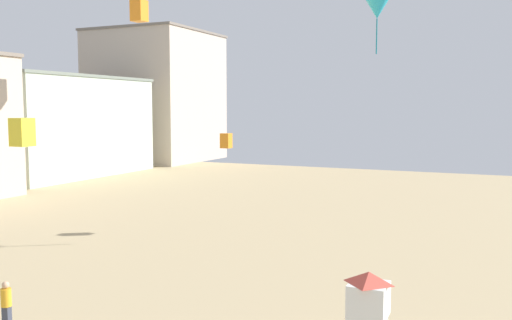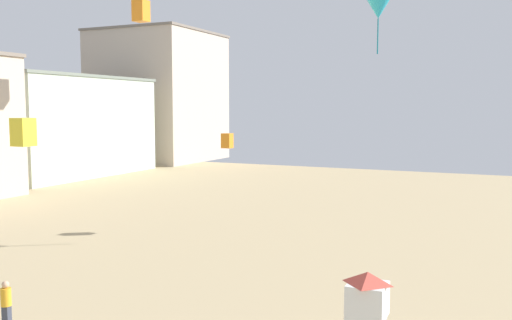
{
  "view_description": "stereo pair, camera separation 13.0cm",
  "coord_description": "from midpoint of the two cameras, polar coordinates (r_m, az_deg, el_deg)",
  "views": [
    {
      "loc": [
        15.18,
        -5.67,
        7.34
      ],
      "look_at": [
        5.98,
        14.66,
        5.24
      ],
      "focal_mm": 38.93,
      "sensor_mm": 36.0,
      "label": 1
    },
    {
      "loc": [
        15.3,
        -5.62,
        7.34
      ],
      "look_at": [
        5.98,
        14.66,
        5.24
      ],
      "focal_mm": 38.93,
      "sensor_mm": 36.0,
      "label": 2
    }
  ],
  "objects": [
    {
      "name": "kite_flyer",
      "position": [
        20.68,
        -24.12,
        -13.2
      ],
      "size": [
        0.34,
        0.34,
        1.64
      ],
      "rotation": [
        0.0,
        0.0,
        1.84
      ],
      "color": "#383D4C",
      "rests_on": "ground"
    },
    {
      "name": "kite_cyan_delta",
      "position": [
        32.98,
        12.57,
        14.93
      ],
      "size": [
        1.35,
        1.35,
        3.07
      ],
      "color": "#2DB7CC"
    },
    {
      "name": "kite_yellow_box_2",
      "position": [
        29.18,
        -22.68,
        2.67
      ],
      "size": [
        0.87,
        0.87,
        1.37
      ],
      "color": "yellow"
    },
    {
      "name": "kite_orange_box",
      "position": [
        47.56,
        -11.66,
        14.76
      ],
      "size": [
        1.08,
        1.08,
        1.7
      ],
      "color": "orange"
    },
    {
      "name": "kite_orange_box_2",
      "position": [
        33.13,
        -2.87,
        1.99
      ],
      "size": [
        0.56,
        0.56,
        0.88
      ],
      "color": "orange"
    },
    {
      "name": "boardwalk_hotel_mid",
      "position": [
        64.78,
        -19.61,
        3.34
      ],
      "size": [
        12.3,
        19.61,
        10.78
      ],
      "color": "#B7C6B2",
      "rests_on": "ground"
    },
    {
      "name": "lifeguard_stand",
      "position": [
        17.13,
        11.59,
        -13.47
      ],
      "size": [
        1.1,
        1.1,
        2.55
      ],
      "rotation": [
        0.0,
        0.0,
        0.11
      ],
      "color": "white",
      "rests_on": "ground"
    },
    {
      "name": "boardwalk_hotel_far",
      "position": [
        79.79,
        -9.89,
        6.43
      ],
      "size": [
        14.68,
        15.35,
        17.83
      ],
      "color": "#C6B29E",
      "rests_on": "ground"
    }
  ]
}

